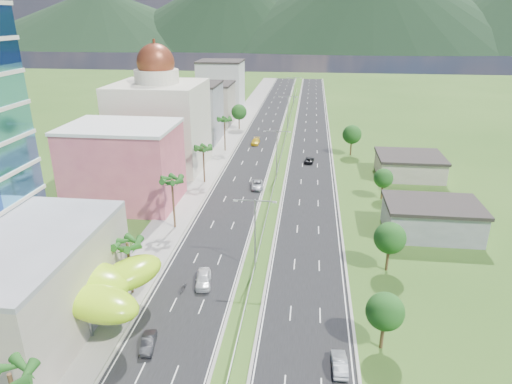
% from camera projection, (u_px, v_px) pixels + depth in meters
% --- Properties ---
extents(ground, '(500.00, 500.00, 0.00)m').
position_uv_depth(ground, '(245.00, 310.00, 57.35)').
color(ground, '#2D5119').
rests_on(ground, ground).
extents(road_left, '(11.00, 260.00, 0.04)m').
position_uv_depth(road_left, '(262.00, 134.00, 141.36)').
color(road_left, black).
rests_on(road_left, ground).
extents(road_right, '(11.00, 260.00, 0.04)m').
position_uv_depth(road_right, '(311.00, 135.00, 139.70)').
color(road_right, black).
rests_on(road_right, ground).
extents(sidewalk_left, '(7.00, 260.00, 0.12)m').
position_uv_depth(sidewalk_left, '(232.00, 133.00, 142.40)').
color(sidewalk_left, gray).
rests_on(sidewalk_left, ground).
extents(median_guardrail, '(0.10, 216.06, 0.76)m').
position_uv_depth(median_guardrail, '(283.00, 149.00, 123.67)').
color(median_guardrail, gray).
rests_on(median_guardrail, ground).
extents(streetlight_median_b, '(6.04, 0.25, 11.00)m').
position_uv_depth(streetlight_median_b, '(255.00, 227.00, 64.13)').
color(streetlight_median_b, gray).
rests_on(streetlight_median_b, ground).
extents(streetlight_median_c, '(6.04, 0.25, 11.00)m').
position_uv_depth(streetlight_median_c, '(277.00, 149.00, 101.10)').
color(streetlight_median_c, gray).
rests_on(streetlight_median_c, ground).
extents(streetlight_median_d, '(6.04, 0.25, 11.00)m').
position_uv_depth(streetlight_median_d, '(288.00, 110.00, 142.70)').
color(streetlight_median_d, gray).
rests_on(streetlight_median_d, ground).
extents(streetlight_median_e, '(6.04, 0.25, 11.00)m').
position_uv_depth(streetlight_median_e, '(294.00, 88.00, 184.29)').
color(streetlight_median_e, gray).
rests_on(streetlight_median_e, ground).
extents(lime_canopy, '(18.00, 15.00, 7.40)m').
position_uv_depth(lime_canopy, '(74.00, 283.00, 54.05)').
color(lime_canopy, '#A4E316').
rests_on(lime_canopy, ground).
extents(pink_shophouse, '(20.00, 15.00, 15.00)m').
position_uv_depth(pink_shophouse, '(124.00, 166.00, 87.30)').
color(pink_shophouse, '#C35065').
rests_on(pink_shophouse, ground).
extents(domed_building, '(20.00, 20.00, 28.70)m').
position_uv_depth(domed_building, '(160.00, 120.00, 107.15)').
color(domed_building, beige).
rests_on(domed_building, ground).
extents(midrise_grey, '(16.00, 15.00, 16.00)m').
position_uv_depth(midrise_grey, '(192.00, 113.00, 131.37)').
color(midrise_grey, gray).
rests_on(midrise_grey, ground).
extents(midrise_beige, '(16.00, 15.00, 13.00)m').
position_uv_depth(midrise_beige, '(208.00, 104.00, 152.25)').
color(midrise_beige, '#9E9382').
rests_on(midrise_beige, ground).
extents(midrise_white, '(16.00, 15.00, 18.00)m').
position_uv_depth(midrise_white, '(221.00, 87.00, 172.60)').
color(midrise_white, silver).
rests_on(midrise_white, ground).
extents(shed_near, '(15.00, 10.00, 5.00)m').
position_uv_depth(shed_near, '(431.00, 220.00, 76.44)').
color(shed_near, gray).
rests_on(shed_near, ground).
extents(shed_far, '(14.00, 12.00, 4.40)m').
position_uv_depth(shed_far, '(409.00, 167.00, 104.06)').
color(shed_far, '#9E9382').
rests_on(shed_far, ground).
extents(palm_tree_a, '(3.60, 3.60, 9.10)m').
position_uv_depth(palm_tree_a, '(10.00, 379.00, 35.81)').
color(palm_tree_a, '#47301C').
rests_on(palm_tree_a, ground).
extents(palm_tree_b, '(3.60, 3.60, 8.10)m').
position_uv_depth(palm_tree_b, '(127.00, 246.00, 58.34)').
color(palm_tree_b, '#47301C').
rests_on(palm_tree_b, ground).
extents(palm_tree_c, '(3.60, 3.60, 9.60)m').
position_uv_depth(palm_tree_c, '(172.00, 182.00, 76.30)').
color(palm_tree_c, '#47301C').
rests_on(palm_tree_c, ground).
extents(palm_tree_d, '(3.60, 3.60, 8.60)m').
position_uv_depth(palm_tree_d, '(203.00, 150.00, 97.91)').
color(palm_tree_d, '#47301C').
rests_on(palm_tree_d, ground).
extents(palm_tree_e, '(3.60, 3.60, 9.40)m').
position_uv_depth(palm_tree_e, '(224.00, 121.00, 120.74)').
color(palm_tree_e, '#47301C').
rests_on(palm_tree_e, ground).
extents(leafy_tree_lfar, '(4.90, 4.90, 8.05)m').
position_uv_depth(leafy_tree_lfar, '(239.00, 112.00, 144.84)').
color(leafy_tree_lfar, '#47301C').
rests_on(leafy_tree_lfar, ground).
extents(leafy_tree_ra, '(4.20, 4.20, 6.90)m').
position_uv_depth(leafy_tree_ra, '(385.00, 312.00, 49.21)').
color(leafy_tree_ra, '#47301C').
rests_on(leafy_tree_ra, ground).
extents(leafy_tree_rb, '(4.55, 4.55, 7.47)m').
position_uv_depth(leafy_tree_rb, '(390.00, 238.00, 64.45)').
color(leafy_tree_rb, '#47301C').
rests_on(leafy_tree_rb, ground).
extents(leafy_tree_rc, '(3.85, 3.85, 6.33)m').
position_uv_depth(leafy_tree_rc, '(383.00, 178.00, 90.29)').
color(leafy_tree_rc, '#47301C').
rests_on(leafy_tree_rc, ground).
extents(leafy_tree_rd, '(4.90, 4.90, 8.05)m').
position_uv_depth(leafy_tree_rd, '(352.00, 134.00, 118.02)').
color(leafy_tree_rd, '#47301C').
rests_on(leafy_tree_rd, ground).
extents(mountain_ridge, '(860.00, 140.00, 90.00)m').
position_uv_depth(mountain_ridge, '(365.00, 50.00, 466.63)').
color(mountain_ridge, black).
rests_on(mountain_ridge, ground).
extents(car_white_near_left, '(2.81, 5.25, 1.70)m').
position_uv_depth(car_white_near_left, '(203.00, 279.00, 62.47)').
color(car_white_near_left, white).
rests_on(car_white_near_left, road_left).
extents(car_dark_left, '(2.03, 4.17, 1.32)m').
position_uv_depth(car_dark_left, '(148.00, 343.00, 50.63)').
color(car_dark_left, black).
rests_on(car_dark_left, road_left).
extents(car_silver_mid_left, '(3.18, 5.62, 1.48)m').
position_uv_depth(car_silver_mid_left, '(257.00, 185.00, 97.05)').
color(car_silver_mid_left, '#B2B6BA').
rests_on(car_silver_mid_left, road_left).
extents(car_yellow_far_left, '(2.22, 5.27, 1.52)m').
position_uv_depth(car_yellow_far_left, '(256.00, 141.00, 129.83)').
color(car_yellow_far_left, gold).
rests_on(car_yellow_far_left, road_left).
extents(car_silver_right, '(1.68, 4.37, 1.42)m').
position_uv_depth(car_silver_right, '(339.00, 363.00, 47.56)').
color(car_silver_right, '#9EA1A6').
rests_on(car_silver_right, road_right).
extents(car_dark_far_right, '(2.60, 4.79, 1.27)m').
position_uv_depth(car_dark_far_right, '(309.00, 160.00, 113.78)').
color(car_dark_far_right, black).
rests_on(car_dark_far_right, road_right).
extents(motorcycle, '(0.87, 2.13, 1.33)m').
position_uv_depth(motorcycle, '(183.00, 287.00, 61.03)').
color(motorcycle, black).
rests_on(motorcycle, road_left).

